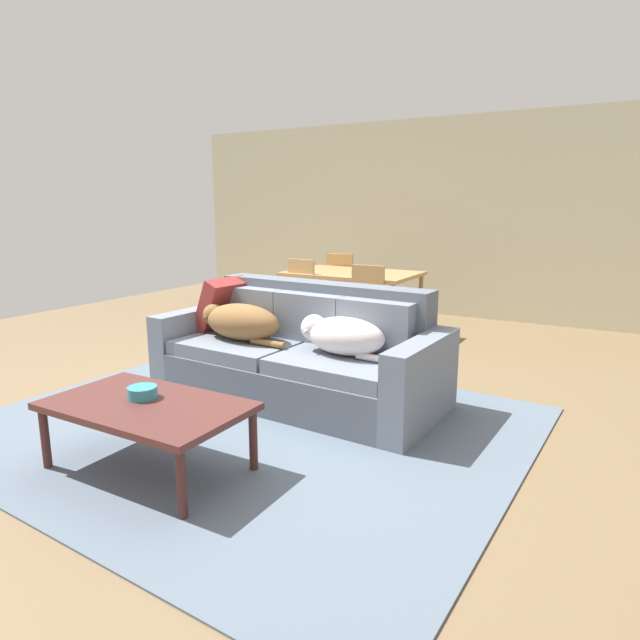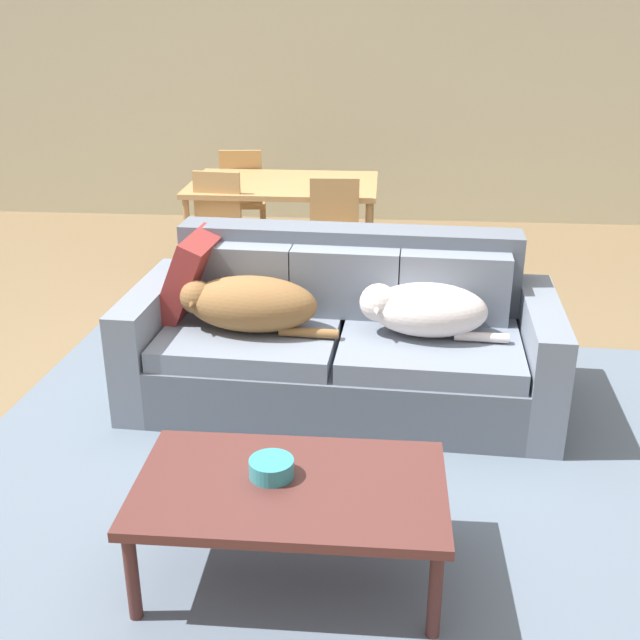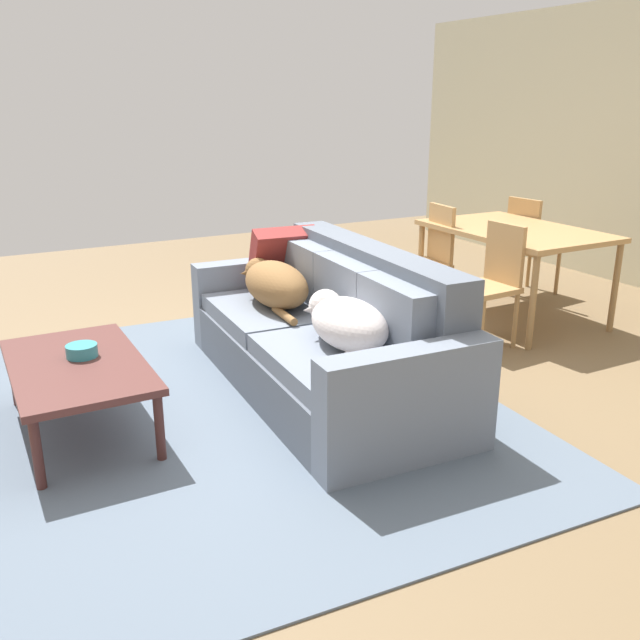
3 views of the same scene
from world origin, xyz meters
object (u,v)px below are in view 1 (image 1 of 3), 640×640
(couch, at_px, (301,356))
(dog_on_left_cushion, at_px, (240,322))
(dining_table, at_px, (352,277))
(dining_chair_far_left, at_px, (343,285))
(throw_pillow_by_left_arm, at_px, (223,305))
(coffee_table, at_px, (147,410))
(dog_on_right_cushion, at_px, (342,335))
(bowl_on_coffee_table, at_px, (143,392))
(dining_chair_near_right, at_px, (364,305))
(dining_chair_near_left, at_px, (296,297))

(couch, height_order, dog_on_left_cushion, couch)
(couch, bearing_deg, dining_table, 108.66)
(dining_table, bearing_deg, dining_chair_far_left, 125.83)
(throw_pillow_by_left_arm, distance_m, coffee_table, 1.81)
(dining_table, bearing_deg, throw_pillow_by_left_arm, -98.01)
(dog_on_right_cushion, bearing_deg, throw_pillow_by_left_arm, 173.26)
(dog_on_left_cushion, relative_size, bowl_on_coffee_table, 4.99)
(throw_pillow_by_left_arm, bearing_deg, couch, -6.43)
(dining_chair_near_right, distance_m, dining_chair_far_left, 1.53)
(coffee_table, relative_size, dining_table, 0.79)
(dining_table, relative_size, dining_chair_far_left, 1.61)
(dog_on_right_cushion, relative_size, dining_chair_near_right, 0.85)
(couch, relative_size, dining_chair_far_left, 2.57)
(bowl_on_coffee_table, bearing_deg, dining_table, 96.42)
(dining_chair_near_left, relative_size, dining_chair_near_right, 1.01)
(couch, height_order, dog_on_right_cushion, couch)
(bowl_on_coffee_table, distance_m, dining_chair_near_left, 3.18)
(bowl_on_coffee_table, height_order, dining_chair_near_left, dining_chair_near_left)
(couch, bearing_deg, throw_pillow_by_left_arm, 176.59)
(couch, height_order, dining_chair_near_right, dining_chair_near_right)
(dining_table, height_order, dining_chair_far_left, dining_chair_far_left)
(dining_table, xyz_separation_m, dining_chair_near_right, (0.44, -0.62, -0.19))
(bowl_on_coffee_table, height_order, dining_chair_far_left, dining_chair_far_left)
(dining_chair_near_right, bearing_deg, bowl_on_coffee_table, -93.95)
(bowl_on_coffee_table, xyz_separation_m, dining_table, (-0.40, 3.57, 0.25))
(dog_on_left_cushion, bearing_deg, coffee_table, -71.29)
(dog_on_right_cushion, distance_m, dining_chair_near_right, 1.71)
(dining_chair_near_right, height_order, dining_chair_far_left, dining_chair_far_left)
(dog_on_left_cushion, height_order, dining_chair_near_right, dining_chair_near_right)
(dog_on_left_cushion, xyz_separation_m, coffee_table, (0.39, -1.38, -0.22))
(bowl_on_coffee_table, bearing_deg, couch, 82.80)
(coffee_table, xyz_separation_m, dining_table, (-0.48, 3.62, 0.33))
(bowl_on_coffee_table, relative_size, dining_table, 0.12)
(couch, distance_m, dog_on_left_cushion, 0.58)
(throw_pillow_by_left_arm, relative_size, dining_table, 0.32)
(dining_chair_near_left, bearing_deg, dining_chair_far_left, 94.76)
(coffee_table, bearing_deg, dining_chair_near_left, 106.87)
(dining_chair_far_left, bearing_deg, dining_table, 120.12)
(dog_on_left_cushion, distance_m, dining_table, 2.25)
(dog_on_left_cushion, distance_m, dining_chair_far_left, 2.92)
(couch, relative_size, dining_table, 1.59)
(dog_on_right_cushion, relative_size, bowl_on_coffee_table, 4.52)
(couch, distance_m, dining_chair_near_left, 1.91)
(coffee_table, distance_m, dining_table, 3.66)
(dog_on_right_cushion, height_order, dining_chair_near_left, dining_chair_near_left)
(couch, distance_m, dining_chair_near_right, 1.49)
(dining_table, bearing_deg, dog_on_right_cushion, -65.39)
(dog_on_right_cushion, height_order, coffee_table, dog_on_right_cushion)
(couch, relative_size, coffee_table, 2.01)
(throw_pillow_by_left_arm, bearing_deg, dining_chair_far_left, 93.66)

